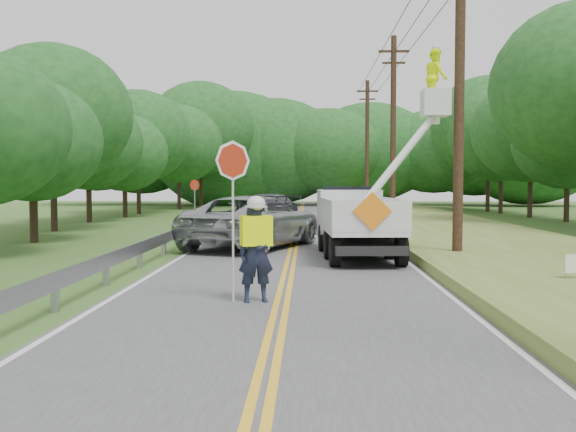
{
  "coord_description": "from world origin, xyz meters",
  "views": [
    {
      "loc": [
        0.5,
        -10.64,
        2.37
      ],
      "look_at": [
        0.0,
        6.0,
        1.5
      ],
      "focal_mm": 40.7,
      "sensor_mm": 36.0,
      "label": 1
    }
  ],
  "objects": [
    {
      "name": "treeline_left",
      "position": [
        -10.54,
        31.87,
        5.78
      ],
      "size": [
        11.54,
        57.57,
        11.61
      ],
      "color": "#332319",
      "rests_on": "ground"
    },
    {
      "name": "suv_darkgrey",
      "position": [
        -1.85,
        26.13,
        0.87
      ],
      "size": [
        4.38,
        6.31,
        1.7
      ],
      "primitive_type": "imported",
      "rotation": [
        0.0,
        0.0,
        3.52
      ],
      "color": "#3D3F44",
      "rests_on": "road"
    },
    {
      "name": "road",
      "position": [
        0.0,
        14.0,
        0.01
      ],
      "size": [
        7.2,
        96.0,
        0.03
      ],
      "color": "#474749",
      "rests_on": "ground"
    },
    {
      "name": "treeline_right",
      "position": [
        15.16,
        26.16,
        6.05
      ],
      "size": [
        11.0,
        52.03,
        11.53
      ],
      "color": "#332319",
      "rests_on": "ground"
    },
    {
      "name": "stop_sign_permanent",
      "position": [
        -4.86,
        20.18,
        1.64
      ],
      "size": [
        0.41,
        0.37,
        2.48
      ],
      "color": "#93969C",
      "rests_on": "ground"
    },
    {
      "name": "tall_grass_verge",
      "position": [
        7.1,
        14.0,
        0.15
      ],
      "size": [
        7.0,
        96.0,
        0.3
      ],
      "primitive_type": "cube",
      "color": "#4D712A",
      "rests_on": "ground"
    },
    {
      "name": "bucket_truck",
      "position": [
        2.21,
        10.5,
        1.46
      ],
      "size": [
        3.85,
        6.44,
        6.29
      ],
      "color": "black",
      "rests_on": "road"
    },
    {
      "name": "ground",
      "position": [
        0.0,
        0.0,
        0.0
      ],
      "size": [
        140.0,
        140.0,
        0.0
      ],
      "primitive_type": "plane",
      "color": "#436027",
      "rests_on": "ground"
    },
    {
      "name": "utility_poles",
      "position": [
        5.0,
        17.02,
        5.27
      ],
      "size": [
        1.6,
        43.3,
        10.0
      ],
      "color": "black",
      "rests_on": "ground"
    },
    {
      "name": "yard_sign",
      "position": [
        6.28,
        3.47,
        0.59
      ],
      "size": [
        0.55,
        0.19,
        0.82
      ],
      "color": "white",
      "rests_on": "ground"
    },
    {
      "name": "flagger",
      "position": [
        -0.52,
        2.03,
        1.14
      ],
      "size": [
        1.16,
        0.65,
        3.15
      ],
      "color": "#191E33",
      "rests_on": "road"
    },
    {
      "name": "guardrail",
      "position": [
        -4.02,
        14.91,
        0.55
      ],
      "size": [
        0.18,
        48.0,
        0.77
      ],
      "color": "#93969C",
      "rests_on": "ground"
    },
    {
      "name": "treeline_horizon",
      "position": [
        1.31,
        56.2,
        5.5
      ],
      "size": [
        55.7,
        14.23,
        12.38
      ],
      "color": "#18461C",
      "rests_on": "ground"
    },
    {
      "name": "suv_silver",
      "position": [
        -1.43,
        12.71,
        0.95
      ],
      "size": [
        5.29,
        7.36,
        1.86
      ],
      "primitive_type": "imported",
      "rotation": [
        0.0,
        0.0,
        2.77
      ],
      "color": "#A3A5AA",
      "rests_on": "road"
    }
  ]
}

